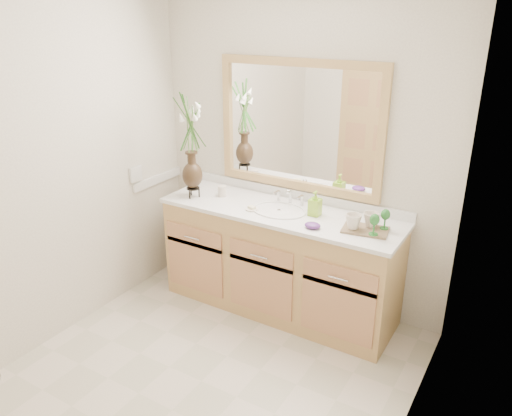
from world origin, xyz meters
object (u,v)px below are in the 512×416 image
Objects in this scene: flower_vase at (190,133)px; tray at (365,230)px; soap_bottle at (315,205)px; tumbler at (222,191)px.

flower_vase is 2.54× the size of tray.
tray is at bearing -11.48° from soap_bottle.
flower_vase reaches higher than tray.
tumbler is (0.18, 0.13, -0.47)m from flower_vase.
soap_bottle is at bearing 9.07° from flower_vase.
soap_bottle is at bearing 1.69° from tumbler.
soap_bottle is at bearing 159.94° from tray.
soap_bottle reaches higher than tray.
flower_vase is 4.68× the size of soap_bottle.
flower_vase is 0.52m from tumbler.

